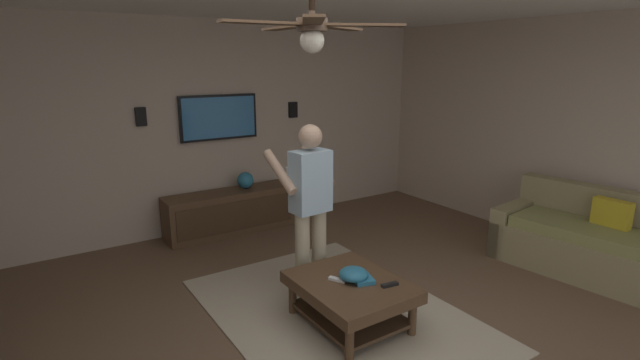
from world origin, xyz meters
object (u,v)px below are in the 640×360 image
(couch, at_px, (594,244))
(vase_round, at_px, (245,180))
(wall_speaker_right, at_px, (141,117))
(ceiling_fan, at_px, (312,29))
(coffee_table, at_px, (350,292))
(bowl, at_px, (353,274))
(media_console, at_px, (231,211))
(remote_white, at_px, (337,280))
(book, at_px, (362,278))
(wall_speaker_left, at_px, (293,110))
(tv, at_px, (219,117))
(person_standing, at_px, (310,199))
(remote_black, at_px, (390,285))

(couch, distance_m, vase_round, 4.15)
(wall_speaker_right, bearing_deg, ceiling_fan, -172.61)
(coffee_table, xyz_separation_m, bowl, (-0.00, -0.03, 0.16))
(vase_round, bearing_deg, ceiling_fan, 164.75)
(media_console, distance_m, ceiling_fan, 3.62)
(media_console, xyz_separation_m, bowl, (-2.68, 0.02, 0.18))
(coffee_table, bearing_deg, couch, -102.53)
(remote_white, xyz_separation_m, book, (-0.11, -0.18, 0.01))
(wall_speaker_left, xyz_separation_m, wall_speaker_right, (0.00, 2.08, 0.03))
(book, distance_m, vase_round, 2.76)
(coffee_table, bearing_deg, ceiling_fan, 112.90)
(tv, distance_m, person_standing, 2.28)
(tv, xyz_separation_m, remote_white, (-2.85, 0.14, -1.08))
(coffee_table, xyz_separation_m, book, (-0.04, -0.09, 0.12))
(tv, distance_m, book, 3.15)
(bowl, bearing_deg, remote_white, 61.51)
(coffee_table, bearing_deg, wall_speaker_right, 17.29)
(remote_white, xyz_separation_m, wall_speaker_left, (2.86, -1.26, 1.11))
(tv, xyz_separation_m, vase_round, (-0.21, -0.24, -0.83))
(tv, height_order, ceiling_fan, ceiling_fan)
(media_console, height_order, wall_speaker_right, wall_speaker_right)
(couch, height_order, wall_speaker_right, wall_speaker_right)
(person_standing, height_order, bowl, person_standing)
(bowl, bearing_deg, tv, -0.45)
(media_console, bearing_deg, coffee_table, -1.11)
(bowl, height_order, wall_speaker_left, wall_speaker_left)
(tv, distance_m, wall_speaker_left, 1.12)
(wall_speaker_right, bearing_deg, book, -161.40)
(remote_black, distance_m, ceiling_fan, 2.10)
(remote_black, bearing_deg, book, 129.36)
(wall_speaker_left, bearing_deg, couch, -155.82)
(couch, distance_m, remote_black, 2.57)
(media_console, xyz_separation_m, ceiling_fan, (-2.89, 0.56, 2.11))
(person_standing, height_order, wall_speaker_right, wall_speaker_right)
(person_standing, distance_m, book, 0.91)
(bowl, distance_m, ceiling_fan, 2.01)
(remote_white, xyz_separation_m, ceiling_fan, (-0.28, 0.41, 1.98))
(remote_white, bearing_deg, media_console, 150.00)
(wall_speaker_left, bearing_deg, media_console, 102.82)
(coffee_table, xyz_separation_m, ceiling_fan, (-0.21, 0.50, 2.09))
(couch, bearing_deg, tv, -59.26)
(remote_white, bearing_deg, person_standing, 141.37)
(remote_black, relative_size, book, 0.68)
(bowl, distance_m, wall_speaker_left, 3.32)
(wall_speaker_left, relative_size, wall_speaker_right, 1.00)
(media_console, distance_m, wall_speaker_left, 1.69)
(person_standing, distance_m, bowl, 0.85)
(person_standing, height_order, wall_speaker_left, person_standing)
(book, bearing_deg, wall_speaker_left, -2.73)
(coffee_table, height_order, person_standing, person_standing)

